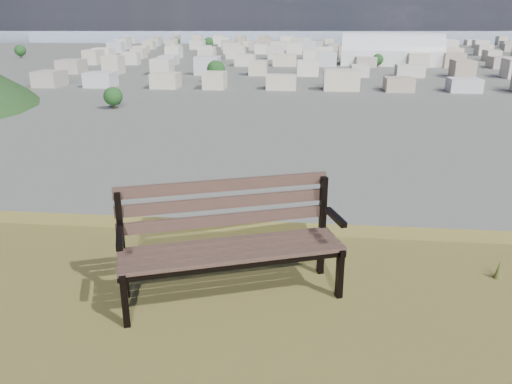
# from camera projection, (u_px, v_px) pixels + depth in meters

# --- Properties ---
(park_bench) EXTENTS (2.01, 1.23, 1.00)m
(park_bench) POSITION_uv_depth(u_px,v_px,m) (230.00, 234.00, 4.36)
(park_bench) COLOR #483329
(park_bench) RESTS_ON hilltop_mesa
(arena) EXTENTS (60.12, 29.54, 24.57)m
(arena) POSITION_uv_depth(u_px,v_px,m) (391.00, 55.00, 297.72)
(arena) COLOR silver
(arena) RESTS_ON ground
(city_blocks) EXTENTS (395.00, 361.00, 7.00)m
(city_blocks) POSITION_uv_depth(u_px,v_px,m) (309.00, 50.00, 379.24)
(city_blocks) COLOR beige
(city_blocks) RESTS_ON ground
(city_trees) EXTENTS (406.52, 387.20, 9.98)m
(city_trees) POSITION_uv_depth(u_px,v_px,m) (266.00, 55.00, 310.57)
(city_trees) COLOR #2F2217
(city_trees) RESTS_ON ground
(bay_water) EXTENTS (2400.00, 700.00, 0.12)m
(bay_water) POSITION_uv_depth(u_px,v_px,m) (310.00, 34.00, 854.74)
(bay_water) COLOR #8A9DB0
(bay_water) RESTS_ON ground
(far_hills) EXTENTS (2050.00, 340.00, 60.00)m
(far_hills) POSITION_uv_depth(u_px,v_px,m) (287.00, 17.00, 1324.05)
(far_hills) COLOR #8894A8
(far_hills) RESTS_ON ground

